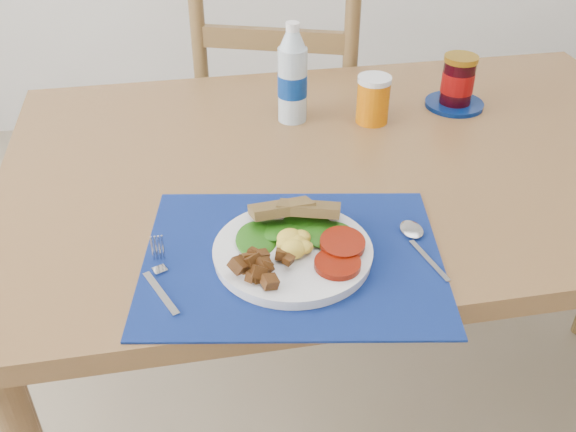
% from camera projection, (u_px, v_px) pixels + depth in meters
% --- Properties ---
extents(table, '(1.40, 0.90, 0.75)m').
position_uv_depth(table, '(359.00, 190.00, 1.32)').
color(table, brown).
rests_on(table, ground).
extents(chair_far, '(0.59, 0.58, 1.26)m').
position_uv_depth(chair_far, '(282.00, 81.00, 1.89)').
color(chair_far, brown).
rests_on(chair_far, ground).
extents(placemat, '(0.52, 0.44, 0.00)m').
position_uv_depth(placemat, '(293.00, 258.00, 1.00)').
color(placemat, black).
rests_on(placemat, table).
extents(breakfast_plate, '(0.25, 0.25, 0.06)m').
position_uv_depth(breakfast_plate, '(290.00, 250.00, 0.99)').
color(breakfast_plate, silver).
rests_on(breakfast_plate, placemat).
extents(fork, '(0.05, 0.15, 0.00)m').
position_uv_depth(fork, '(160.00, 278.00, 0.96)').
color(fork, '#B2B5BA').
rests_on(fork, placemat).
extents(spoon, '(0.04, 0.16, 0.00)m').
position_uv_depth(spoon, '(417.00, 240.00, 1.03)').
color(spoon, '#B2B5BA').
rests_on(spoon, placemat).
extents(water_bottle, '(0.06, 0.06, 0.22)m').
position_uv_depth(water_bottle, '(292.00, 79.00, 1.35)').
color(water_bottle, '#ADBFCC').
rests_on(water_bottle, table).
extents(juice_glass, '(0.07, 0.07, 0.10)m').
position_uv_depth(juice_glass, '(373.00, 101.00, 1.37)').
color(juice_glass, '#C66205').
rests_on(juice_glass, table).
extents(jam_on_saucer, '(0.13, 0.13, 0.12)m').
position_uv_depth(jam_on_saucer, '(457.00, 84.00, 1.43)').
color(jam_on_saucer, '#051B58').
rests_on(jam_on_saucer, table).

